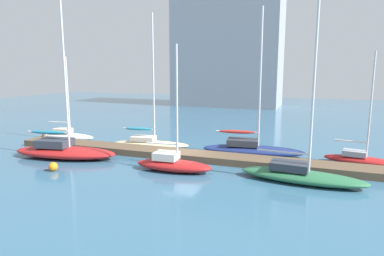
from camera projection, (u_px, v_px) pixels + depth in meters
name	position (u px, v px, depth m)	size (l,w,h in m)	color
ground_plane	(183.00, 158.00, 25.98)	(120.00, 120.00, 0.00)	#386684
dock_pier	(183.00, 155.00, 25.94)	(29.35, 2.08, 0.51)	brown
dock_piling_near_end	(44.00, 136.00, 31.61)	(0.28, 0.28, 1.16)	brown
sailboat_0	(67.00, 135.00, 32.39)	(5.45, 2.17, 7.83)	white
sailboat_1	(63.00, 150.00, 25.93)	(8.43, 3.87, 11.77)	#B21E1E
sailboat_2	(150.00, 141.00, 29.43)	(6.93, 2.82, 11.20)	beige
sailboat_3	(173.00, 163.00, 22.61)	(5.31, 2.01, 8.25)	#B21E1E
sailboat_4	(251.00, 148.00, 26.78)	(8.17, 3.12, 11.25)	navy
sailboat_5	(300.00, 174.00, 20.34)	(7.53, 2.62, 10.92)	#2D7047
sailboat_6	(361.00, 158.00, 24.11)	(5.31, 2.36, 7.90)	#B21E1E
mooring_buoy_orange	(53.00, 167.00, 22.65)	(0.60, 0.60, 0.60)	orange
harbor_building_distant	(228.00, 50.00, 61.86)	(18.97, 9.63, 20.24)	#9399A3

